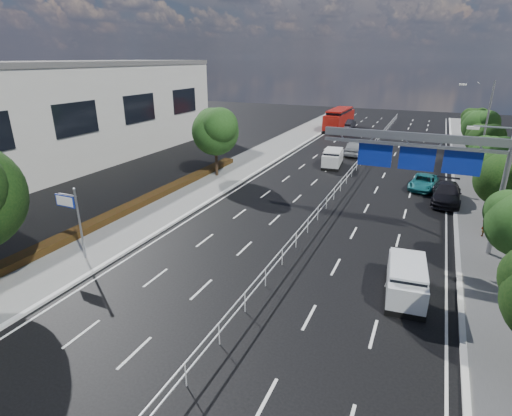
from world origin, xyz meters
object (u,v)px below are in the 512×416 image
at_px(white_minivan, 333,158).
at_px(silver_minivan, 406,280).
at_px(toilet_sign, 72,211).
at_px(overhead_gantry, 431,155).
at_px(parked_car_teal, 424,182).
at_px(parked_car_dark, 446,193).
at_px(red_bus, 339,119).
at_px(near_car_dark, 348,124).
at_px(near_car_silver, 355,147).
at_px(pedestrian_a, 487,225).

distance_m(white_minivan, silver_minivan, 24.49).
height_order(toilet_sign, silver_minivan, toilet_sign).
height_order(overhead_gantry, parked_car_teal, overhead_gantry).
relative_size(white_minivan, parked_car_dark, 0.83).
bearing_deg(parked_car_dark, parked_car_teal, 122.20).
xyz_separation_m(red_bus, silver_minivan, (14.00, -46.32, -0.82)).
bearing_deg(red_bus, parked_car_dark, -61.75).
height_order(overhead_gantry, parked_car_dark, overhead_gantry).
relative_size(overhead_gantry, parked_car_dark, 1.98).
relative_size(red_bus, near_car_dark, 2.27).
xyz_separation_m(toilet_sign, white_minivan, (8.28, 26.33, -2.06)).
distance_m(red_bus, parked_car_teal, 31.27).
relative_size(overhead_gantry, silver_minivan, 2.39).
height_order(overhead_gantry, near_car_silver, overhead_gantry).
bearing_deg(silver_minivan, parked_car_dark, 77.79).
bearing_deg(near_car_dark, pedestrian_a, 112.63).
distance_m(toilet_sign, near_car_dark, 51.18).
xyz_separation_m(overhead_gantry, pedestrian_a, (3.85, 2.52, -4.67)).
bearing_deg(near_car_silver, white_minivan, 79.43).
bearing_deg(parked_car_teal, parked_car_dark, -51.63).
relative_size(toilet_sign, silver_minivan, 1.01).
xyz_separation_m(toilet_sign, parked_car_teal, (17.45, 22.00, -2.33)).
distance_m(near_car_dark, parked_car_dark, 35.03).
bearing_deg(near_car_dark, silver_minivan, 104.02).
bearing_deg(pedestrian_a, white_minivan, -62.25).
height_order(parked_car_dark, pedestrian_a, pedestrian_a).
height_order(overhead_gantry, red_bus, overhead_gantry).
distance_m(overhead_gantry, red_bus, 42.54).
relative_size(overhead_gantry, parked_car_teal, 2.32).
bearing_deg(near_car_silver, parked_car_dark, 124.01).
xyz_separation_m(white_minivan, silver_minivan, (9.18, -22.70, -0.04)).
height_order(white_minivan, near_car_silver, white_minivan).
bearing_deg(parked_car_teal, red_bus, 124.02).
xyz_separation_m(red_bus, pedestrian_a, (18.09, -37.37, -0.73)).
bearing_deg(parked_car_dark, pedestrian_a, -69.15).
bearing_deg(parked_car_teal, toilet_sign, -121.02).
height_order(red_bus, near_car_dark, red_bus).
relative_size(near_car_silver, pedestrian_a, 3.14).
relative_size(white_minivan, near_car_dark, 0.91).
relative_size(toilet_sign, white_minivan, 1.01).
bearing_deg(near_car_dark, toilet_sign, 83.66).
bearing_deg(silver_minivan, pedestrian_a, 59.90).
bearing_deg(toilet_sign, parked_car_teal, 51.57).
xyz_separation_m(near_car_silver, parked_car_teal, (8.16, -10.86, -0.23)).
relative_size(parked_car_teal, parked_car_dark, 0.86).
bearing_deg(near_car_silver, silver_minivan, 103.91).
bearing_deg(pedestrian_a, near_car_dark, -82.63).
relative_size(red_bus, parked_car_teal, 2.43).
height_order(near_car_dark, silver_minivan, silver_minivan).
height_order(white_minivan, red_bus, red_bus).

